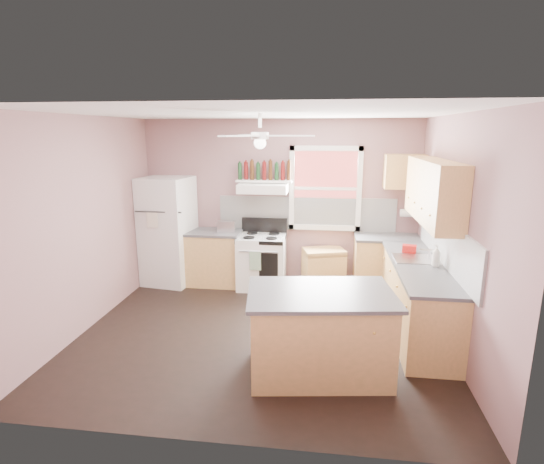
# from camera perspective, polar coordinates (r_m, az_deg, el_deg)

# --- Properties ---
(floor) EXTENTS (4.50, 4.50, 0.00)m
(floor) POSITION_cam_1_polar(r_m,az_deg,el_deg) (5.56, -1.46, -13.33)
(floor) COLOR black
(floor) RESTS_ON ground
(ceiling) EXTENTS (4.50, 4.50, 0.00)m
(ceiling) POSITION_cam_1_polar(r_m,az_deg,el_deg) (4.97, -1.65, 15.69)
(ceiling) COLOR white
(ceiling) RESTS_ON ground
(wall_back) EXTENTS (4.50, 0.05, 2.70)m
(wall_back) POSITION_cam_1_polar(r_m,az_deg,el_deg) (7.07, 1.01, 4.01)
(wall_back) COLOR #886263
(wall_back) RESTS_ON ground
(wall_right) EXTENTS (0.05, 4.00, 2.70)m
(wall_right) POSITION_cam_1_polar(r_m,az_deg,el_deg) (5.26, 23.76, -0.40)
(wall_right) COLOR #886263
(wall_right) RESTS_ON ground
(wall_left) EXTENTS (0.05, 4.00, 2.70)m
(wall_left) POSITION_cam_1_polar(r_m,az_deg,el_deg) (5.89, -23.97, 0.97)
(wall_left) COLOR #886263
(wall_left) RESTS_ON ground
(backsplash_back) EXTENTS (2.90, 0.03, 0.55)m
(backsplash_back) POSITION_cam_1_polar(r_m,az_deg,el_deg) (7.03, 4.62, 2.46)
(backsplash_back) COLOR white
(backsplash_back) RESTS_ON wall_back
(backsplash_right) EXTENTS (0.03, 2.60, 0.55)m
(backsplash_right) POSITION_cam_1_polar(r_m,az_deg,el_deg) (5.57, 22.36, -1.41)
(backsplash_right) COLOR white
(backsplash_right) RESTS_ON wall_right
(window_view) EXTENTS (1.00, 0.02, 1.20)m
(window_view) POSITION_cam_1_polar(r_m,az_deg,el_deg) (6.95, 7.17, 5.83)
(window_view) COLOR maroon
(window_view) RESTS_ON wall_back
(window_frame) EXTENTS (1.16, 0.07, 1.36)m
(window_frame) POSITION_cam_1_polar(r_m,az_deg,el_deg) (6.92, 7.16, 5.80)
(window_frame) COLOR white
(window_frame) RESTS_ON wall_back
(refrigerator) EXTENTS (0.85, 0.83, 1.78)m
(refrigerator) POSITION_cam_1_polar(r_m,az_deg,el_deg) (7.24, -13.78, 0.14)
(refrigerator) COLOR white
(refrigerator) RESTS_ON floor
(base_cabinet_left) EXTENTS (0.90, 0.60, 0.86)m
(base_cabinet_left) POSITION_cam_1_polar(r_m,az_deg,el_deg) (7.16, -7.79, -3.54)
(base_cabinet_left) COLOR #B38C4A
(base_cabinet_left) RESTS_ON floor
(counter_left) EXTENTS (0.92, 0.62, 0.04)m
(counter_left) POSITION_cam_1_polar(r_m,az_deg,el_deg) (7.05, -7.90, -0.04)
(counter_left) COLOR #434346
(counter_left) RESTS_ON base_cabinet_left
(toaster) EXTENTS (0.30, 0.21, 0.18)m
(toaster) POSITION_cam_1_polar(r_m,az_deg,el_deg) (6.95, -6.20, 0.76)
(toaster) COLOR silver
(toaster) RESTS_ON counter_left
(stove) EXTENTS (0.77, 0.66, 0.86)m
(stove) POSITION_cam_1_polar(r_m,az_deg,el_deg) (6.92, -1.38, -4.03)
(stove) COLOR white
(stove) RESTS_ON floor
(range_hood) EXTENTS (0.78, 0.50, 0.14)m
(range_hood) POSITION_cam_1_polar(r_m,az_deg,el_deg) (6.79, -1.18, 5.93)
(range_hood) COLOR white
(range_hood) RESTS_ON wall_back
(bottle_shelf) EXTENTS (0.90, 0.26, 0.03)m
(bottle_shelf) POSITION_cam_1_polar(r_m,az_deg,el_deg) (6.90, -1.04, 6.88)
(bottle_shelf) COLOR white
(bottle_shelf) RESTS_ON range_hood
(cart) EXTENTS (0.74, 0.60, 0.64)m
(cart) POSITION_cam_1_polar(r_m,az_deg,el_deg) (7.00, 6.93, -4.84)
(cart) COLOR #B38C4A
(cart) RESTS_ON floor
(base_cabinet_corner) EXTENTS (1.00, 0.60, 0.86)m
(base_cabinet_corner) POSITION_cam_1_polar(r_m,az_deg,el_deg) (6.99, 15.11, -4.32)
(base_cabinet_corner) COLOR #B38C4A
(base_cabinet_corner) RESTS_ON floor
(base_cabinet_right) EXTENTS (0.60, 2.20, 0.86)m
(base_cabinet_right) POSITION_cam_1_polar(r_m,az_deg,el_deg) (5.72, 18.91, -8.57)
(base_cabinet_right) COLOR #B38C4A
(base_cabinet_right) RESTS_ON floor
(counter_corner) EXTENTS (1.02, 0.62, 0.04)m
(counter_corner) POSITION_cam_1_polar(r_m,az_deg,el_deg) (6.87, 15.34, -0.74)
(counter_corner) COLOR #434346
(counter_corner) RESTS_ON base_cabinet_corner
(counter_right) EXTENTS (0.62, 2.22, 0.04)m
(counter_right) POSITION_cam_1_polar(r_m,az_deg,el_deg) (5.57, 19.16, -4.27)
(counter_right) COLOR #434346
(counter_right) RESTS_ON base_cabinet_right
(sink) EXTENTS (0.55, 0.45, 0.03)m
(sink) POSITION_cam_1_polar(r_m,az_deg,el_deg) (5.76, 18.78, -3.53)
(sink) COLOR silver
(sink) RESTS_ON counter_right
(faucet) EXTENTS (0.03, 0.03, 0.14)m
(faucet) POSITION_cam_1_polar(r_m,az_deg,el_deg) (5.77, 20.40, -2.84)
(faucet) COLOR silver
(faucet) RESTS_ON sink
(upper_cabinet_right) EXTENTS (0.33, 1.80, 0.76)m
(upper_cabinet_right) POSITION_cam_1_polar(r_m,az_deg,el_deg) (5.61, 20.87, 5.14)
(upper_cabinet_right) COLOR #B38C4A
(upper_cabinet_right) RESTS_ON wall_right
(upper_cabinet_corner) EXTENTS (0.60, 0.33, 0.52)m
(upper_cabinet_corner) POSITION_cam_1_polar(r_m,az_deg,el_deg) (6.86, 17.39, 7.76)
(upper_cabinet_corner) COLOR #B38C4A
(upper_cabinet_corner) RESTS_ON wall_back
(paper_towel) EXTENTS (0.26, 0.12, 0.12)m
(paper_towel) POSITION_cam_1_polar(r_m,az_deg,el_deg) (7.00, 17.95, 2.44)
(paper_towel) COLOR white
(paper_towel) RESTS_ON wall_back
(island) EXTENTS (1.52, 1.07, 0.86)m
(island) POSITION_cam_1_polar(r_m,az_deg,el_deg) (4.59, 6.45, -13.48)
(island) COLOR #B38C4A
(island) RESTS_ON floor
(island_top) EXTENTS (1.61, 1.17, 0.04)m
(island_top) POSITION_cam_1_polar(r_m,az_deg,el_deg) (4.41, 6.60, -8.25)
(island_top) COLOR #434346
(island_top) RESTS_ON island
(ceiling_fan_hub) EXTENTS (0.20, 0.20, 0.08)m
(ceiling_fan_hub) POSITION_cam_1_polar(r_m,az_deg,el_deg) (4.97, -1.63, 12.81)
(ceiling_fan_hub) COLOR white
(ceiling_fan_hub) RESTS_ON ceiling
(soap_bottle) EXTENTS (0.14, 0.14, 0.26)m
(soap_bottle) POSITION_cam_1_polar(r_m,az_deg,el_deg) (5.50, 21.24, -3.01)
(soap_bottle) COLOR silver
(soap_bottle) RESTS_ON counter_right
(red_caddy) EXTENTS (0.20, 0.16, 0.10)m
(red_caddy) POSITION_cam_1_polar(r_m,az_deg,el_deg) (6.04, 17.98, -2.16)
(red_caddy) COLOR #B1130F
(red_caddy) RESTS_ON counter_right
(wine_bottles) EXTENTS (0.86, 0.06, 0.31)m
(wine_bottles) POSITION_cam_1_polar(r_m,az_deg,el_deg) (6.88, -1.01, 8.21)
(wine_bottles) COLOR #143819
(wine_bottles) RESTS_ON bottle_shelf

